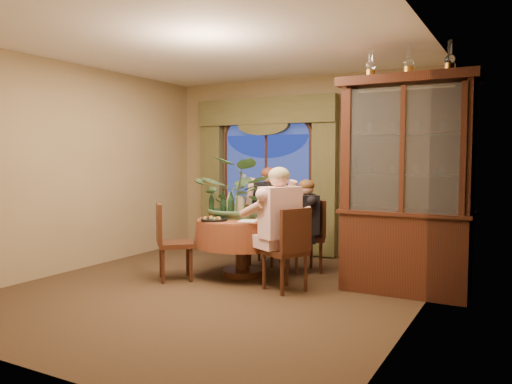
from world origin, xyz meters
The scene contains 36 objects.
floor centered at (0.00, 0.00, 0.00)m, with size 5.00×5.00×0.00m, color black.
wall_back centered at (0.00, 2.50, 1.40)m, with size 4.50×4.50×0.00m, color olive.
wall_right centered at (2.25, 0.00, 1.40)m, with size 5.00×5.00×0.00m, color olive.
ceiling centered at (0.00, 0.00, 2.80)m, with size 5.00×5.00×0.00m, color white.
window centered at (-0.60, 2.43, 1.30)m, with size 1.62×0.10×1.32m, color navy, non-canonical shape.
arched_transom centered at (-0.60, 2.43, 2.08)m, with size 1.60×0.06×0.44m, color navy, non-canonical shape.
drapery_left centered at (-1.63, 2.38, 1.18)m, with size 0.38×0.14×2.32m, color #444222.
drapery_right centered at (0.43, 2.38, 1.18)m, with size 0.38×0.14×2.32m, color #444222.
swag_valance centered at (-0.60, 2.35, 2.28)m, with size 2.45×0.16×0.42m, color #444222, non-canonical shape.
dining_table centered at (-0.06, 0.73, 0.38)m, with size 1.26×1.26×0.75m, color maroon.
china_cabinet centered at (1.96, 0.90, 1.22)m, with size 1.50×0.59×2.44m, color #331811.
oil_lamp_left centered at (1.54, 0.90, 2.61)m, with size 0.11×0.11×0.34m, color #A5722D, non-canonical shape.
oil_lamp_center centered at (1.96, 0.90, 2.61)m, with size 0.11×0.11×0.34m, color #A5722D, non-canonical shape.
oil_lamp_right centered at (2.39, 0.90, 2.61)m, with size 0.11×0.11×0.34m, color #A5722D, non-canonical shape.
chair_right centered at (0.73, 0.34, 0.48)m, with size 0.42×0.42×0.96m, color black.
chair_back_right centered at (0.55, 1.32, 0.48)m, with size 0.42×0.42×0.96m, color black.
chair_back centered at (-0.14, 1.51, 0.48)m, with size 0.42×0.42×0.96m, color black.
chair_front_left centered at (-0.69, 0.14, 0.48)m, with size 0.42×0.42×0.96m, color black.
person_pink centered at (0.68, 0.32, 0.72)m, with size 0.51×0.47×1.43m, color beige, non-canonical shape.
person_back centered at (-0.09, 1.55, 0.70)m, with size 0.50×0.46×1.40m, color black, non-canonical shape.
person_scarf centered at (0.63, 1.24, 0.63)m, with size 0.45×0.41×1.25m, color black, non-canonical shape.
stoneware_vase centered at (-0.16, 0.83, 0.89)m, with size 0.15×0.15×0.28m, color #9C8867, non-canonical shape.
centerpiece_plant centered at (-0.19, 0.84, 1.41)m, with size 1.06×1.18×0.92m, color #385633.
olive_bowl centered at (-0.05, 0.69, 0.77)m, with size 0.15×0.15×0.05m, color #445329.
cheese_platter centered at (-0.26, 0.37, 0.76)m, with size 0.34×0.34×0.02m, color black.
wine_bottle_0 centered at (-0.29, 0.78, 0.92)m, with size 0.07×0.07×0.33m, color tan.
wine_bottle_1 centered at (-0.37, 0.74, 0.92)m, with size 0.07×0.07×0.33m, color black.
wine_bottle_2 centered at (-0.20, 0.66, 0.92)m, with size 0.07×0.07×0.33m, color black.
wine_bottle_3 centered at (-0.31, 0.86, 0.92)m, with size 0.07×0.07×0.33m, color black.
wine_bottle_4 centered at (-0.49, 0.65, 0.92)m, with size 0.07×0.07×0.33m, color black.
wine_bottle_5 centered at (-0.40, 0.80, 0.92)m, with size 0.07×0.07×0.33m, color tan.
tasting_paper_0 centered at (0.13, 0.53, 0.75)m, with size 0.21×0.30×0.00m, color white.
tasting_paper_1 centered at (0.19, 0.92, 0.75)m, with size 0.21×0.30×0.00m, color white.
wine_glass_person_pink centered at (0.30, 0.53, 0.84)m, with size 0.07×0.07×0.18m, color silver, non-canonical shape.
wine_glass_person_back centered at (-0.07, 1.14, 0.84)m, with size 0.07×0.07×0.18m, color silver, non-canonical shape.
wine_glass_person_scarf centered at (0.27, 0.97, 0.84)m, with size 0.07×0.07×0.18m, color silver, non-canonical shape.
Camera 1 is at (3.17, -4.80, 1.54)m, focal length 35.00 mm.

